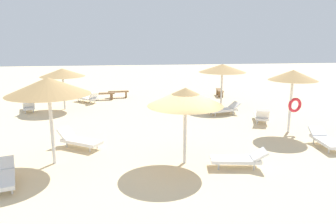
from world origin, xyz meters
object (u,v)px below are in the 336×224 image
parasol_4 (222,68)px  lounger_6 (29,106)px  lounger_2 (3,176)px  parasol_2 (48,86)px  parasol_1 (62,73)px  lounger_5 (261,116)px  lounger_4 (225,109)px  bench_0 (118,93)px  lounger_7 (79,140)px  parasol_3 (185,97)px  lounger_1 (88,98)px  parasol_0 (293,76)px  lounger_0 (325,140)px  bench_1 (220,92)px  lounger_3 (239,159)px  bench_2 (104,95)px

parasol_4 → lounger_6: (-11.87, 0.09, -2.14)m
lounger_2 → parasol_2: bearing=54.0°
parasol_1 → lounger_5: 11.88m
lounger_4 → bench_0: size_ratio=1.32×
lounger_5 → lounger_7: bearing=-161.8°
parasol_3 → parasol_4: bearing=66.3°
lounger_1 → lounger_5: size_ratio=0.92×
parasol_0 → lounger_0: (0.45, -2.17, -2.33)m
lounger_2 → lounger_5: 12.42m
lounger_2 → parasol_1: bearing=90.5°
parasol_0 → bench_1: size_ratio=1.91×
lounger_7 → bench_1: (8.91, 10.54, 0.03)m
lounger_3 → lounger_4: bearing=76.9°
parasol_1 → lounger_0: parasol_1 is taller
lounger_1 → lounger_6: (-3.19, -2.36, -0.01)m
lounger_4 → lounger_6: (-11.46, 2.21, 0.01)m
lounger_5 → bench_2: (-8.64, 7.24, 0.02)m
bench_2 → lounger_6: bearing=-143.0°
parasol_2 → parasol_0: bearing=14.4°
parasol_3 → lounger_4: bearing=62.8°
lounger_1 → bench_0: (2.05, 1.51, 0.02)m
lounger_4 → bench_0: bearing=135.6°
lounger_5 → bench_0: size_ratio=1.29×
lounger_4 → lounger_5: 2.32m
lounger_1 → lounger_3: (6.51, -12.14, -0.01)m
parasol_3 → parasol_1: bearing=121.7°
lounger_6 → bench_2: bearing=37.0°
parasol_1 → lounger_6: size_ratio=1.36×
lounger_0 → bench_0: 14.81m
lounger_3 → lounger_0: bearing=21.1°
parasol_4 → bench_2: bearing=156.7°
lounger_1 → lounger_4: size_ratio=0.90×
parasol_2 → parasol_4: size_ratio=1.04×
parasol_1 → bench_1: parasol_1 is taller
lounger_3 → bench_2: size_ratio=1.31×
bench_1 → lounger_6: bearing=-164.5°
parasol_0 → bench_2: bearing=135.0°
lounger_2 → lounger_6: size_ratio=1.02×
lounger_6 → parasol_4: bearing=-0.4°
lounger_3 → parasol_4: bearing=77.4°
parasol_2 → lounger_4: bearing=38.0°
lounger_5 → bench_1: (-0.07, 7.59, 0.02)m
lounger_7 → bench_0: lounger_7 is taller
lounger_4 → bench_0: 8.69m
bench_0 → lounger_6: bearing=-143.6°
parasol_4 → lounger_6: size_ratio=1.49×
lounger_4 → parasol_4: bearing=79.1°
lounger_6 → parasol_2: bearing=-69.1°
parasol_4 → lounger_3: 10.16m
lounger_1 → lounger_5: 11.62m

